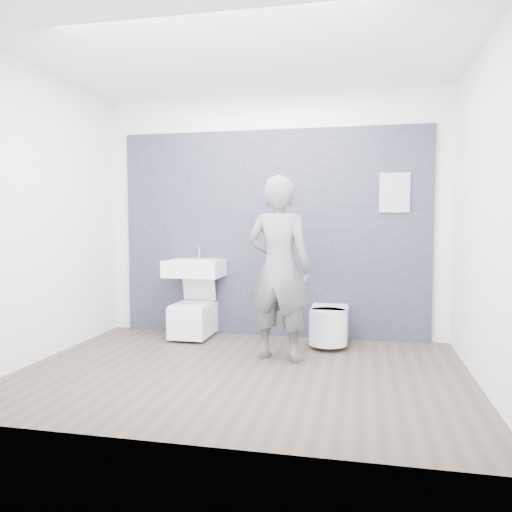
% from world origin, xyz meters
% --- Properties ---
extents(ground, '(4.00, 4.00, 0.00)m').
position_xyz_m(ground, '(0.00, 0.00, 0.00)').
color(ground, '#4F4035').
rests_on(ground, ground).
extents(room_shell, '(4.00, 4.00, 4.00)m').
position_xyz_m(room_shell, '(0.00, 0.00, 1.74)').
color(room_shell, white).
rests_on(room_shell, ground).
extents(tile_wall, '(3.60, 0.06, 2.40)m').
position_xyz_m(tile_wall, '(0.00, 1.47, 0.00)').
color(tile_wall, black).
rests_on(tile_wall, ground).
extents(washbasin, '(0.64, 0.48, 0.48)m').
position_xyz_m(washbasin, '(-0.86, 1.20, 0.81)').
color(washbasin, white).
rests_on(washbasin, ground).
extents(toilet_square, '(0.42, 0.60, 0.81)m').
position_xyz_m(toilet_square, '(-0.86, 1.14, 0.24)').
color(toilet_square, white).
rests_on(toilet_square, ground).
extents(toilet_rounded, '(0.41, 0.68, 0.37)m').
position_xyz_m(toilet_rounded, '(0.70, 1.09, 0.23)').
color(toilet_rounded, white).
rests_on(toilet_rounded, ground).
extents(info_placard, '(0.32, 0.03, 0.43)m').
position_xyz_m(info_placard, '(1.38, 1.43, 0.00)').
color(info_placard, white).
rests_on(info_placard, ground).
extents(visitor, '(0.72, 0.54, 1.78)m').
position_xyz_m(visitor, '(0.26, 0.46, 0.89)').
color(visitor, '#5B5B5F').
rests_on(visitor, ground).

